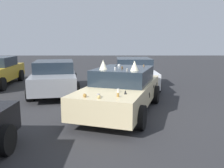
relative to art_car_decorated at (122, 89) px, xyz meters
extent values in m
plane|color=#2D2D30|center=(-0.05, 0.02, -0.71)|extent=(60.00, 60.00, 0.00)
cube|color=beige|center=(-0.05, 0.02, -0.12)|extent=(4.84, 3.09, 0.63)
cube|color=#1E2833|center=(0.18, -0.06, 0.43)|extent=(2.52, 2.21, 0.49)
cylinder|color=black|center=(-1.67, -0.42, -0.39)|extent=(0.68, 0.41, 0.64)
cylinder|color=black|center=(-1.10, 1.32, -0.39)|extent=(0.68, 0.41, 0.64)
cylinder|color=black|center=(1.00, -1.28, -0.39)|extent=(0.68, 0.41, 0.64)
cylinder|color=black|center=(1.56, 0.46, -0.39)|extent=(0.68, 0.41, 0.64)
ellipsoid|color=black|center=(1.10, -1.30, -0.12)|extent=(0.14, 0.06, 0.16)
ellipsoid|color=black|center=(-0.31, -0.84, -0.07)|extent=(0.12, 0.06, 0.08)
ellipsoid|color=black|center=(-0.47, 1.10, -0.01)|extent=(0.19, 0.08, 0.11)
ellipsoid|color=black|center=(-0.25, -0.86, -0.15)|extent=(0.11, 0.05, 0.13)
ellipsoid|color=black|center=(1.39, -1.39, -0.07)|extent=(0.12, 0.06, 0.12)
ellipsoid|color=black|center=(-0.19, 1.01, -0.04)|extent=(0.18, 0.07, 0.13)
ellipsoid|color=black|center=(-0.73, 1.18, -0.16)|extent=(0.16, 0.07, 0.10)
ellipsoid|color=black|center=(-0.80, 1.20, -0.25)|extent=(0.10, 0.05, 0.15)
ellipsoid|color=black|center=(1.83, 0.35, -0.21)|extent=(0.19, 0.08, 0.11)
ellipsoid|color=black|center=(0.62, -1.14, -0.02)|extent=(0.15, 0.07, 0.13)
sphere|color=#A87A38|center=(-1.86, 0.98, 0.24)|extent=(0.09, 0.09, 0.09)
sphere|color=tan|center=(-1.99, 0.63, 0.23)|extent=(0.08, 0.08, 0.08)
cone|color=black|center=(-1.52, -0.03, 0.24)|extent=(0.11, 0.11, 0.10)
sphere|color=gray|center=(-1.87, 0.65, 0.24)|extent=(0.10, 0.10, 0.10)
cylinder|color=silver|center=(-1.31, 0.15, 0.24)|extent=(0.06, 0.06, 0.10)
cylinder|color=#A87A38|center=(-1.83, 0.17, 0.24)|extent=(0.09, 0.09, 0.09)
cylinder|color=#51381E|center=(0.01, 0.00, 0.71)|extent=(0.08, 0.08, 0.07)
cylinder|color=silver|center=(0.74, 0.07, 0.71)|extent=(0.12, 0.12, 0.07)
cylinder|color=gray|center=(-0.65, -0.12, 0.72)|extent=(0.05, 0.05, 0.08)
cylinder|color=silver|center=(-0.30, 0.22, 0.71)|extent=(0.05, 0.05, 0.07)
cone|color=#51381E|center=(0.71, -0.79, 0.72)|extent=(0.10, 0.10, 0.08)
cone|color=black|center=(0.79, 0.17, 0.71)|extent=(0.07, 0.07, 0.06)
cone|color=beige|center=(-0.52, -0.35, 0.82)|extent=(0.25, 0.25, 0.29)
cone|color=beige|center=(-0.22, 0.59, 0.82)|extent=(0.25, 0.25, 0.29)
cylinder|color=black|center=(3.16, 5.34, -0.40)|extent=(0.64, 0.26, 0.62)
cylinder|color=black|center=(5.92, 5.53, -0.40)|extent=(0.64, 0.26, 0.62)
cube|color=gray|center=(2.82, 2.84, -0.09)|extent=(4.77, 2.55, 0.66)
cube|color=#1E2833|center=(2.67, 2.81, 0.47)|extent=(2.16, 1.92, 0.46)
cylinder|color=black|center=(4.03, 3.97, -0.38)|extent=(0.70, 0.34, 0.67)
cylinder|color=black|center=(4.36, 2.23, -0.38)|extent=(0.70, 0.34, 0.67)
cylinder|color=black|center=(1.27, 3.45, -0.38)|extent=(0.70, 0.34, 0.67)
cylinder|color=black|center=(1.60, 1.70, -0.38)|extent=(0.70, 0.34, 0.67)
cylinder|color=black|center=(-3.03, 2.45, -0.40)|extent=(0.63, 0.23, 0.62)
cube|color=white|center=(4.10, -0.77, -0.13)|extent=(4.35, 1.81, 0.66)
cube|color=#1E2833|center=(4.31, -0.77, 0.45)|extent=(1.95, 1.66, 0.50)
cylinder|color=black|center=(2.76, -1.69, -0.41)|extent=(0.60, 0.22, 0.60)
cylinder|color=black|center=(2.76, 0.16, -0.41)|extent=(0.60, 0.22, 0.60)
cylinder|color=black|center=(5.45, -1.69, -0.41)|extent=(0.60, 0.22, 0.60)
cylinder|color=black|center=(5.45, 0.16, -0.41)|extent=(0.60, 0.22, 0.60)
camera|label=1|loc=(-7.49, 0.32, 1.54)|focal=38.05mm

